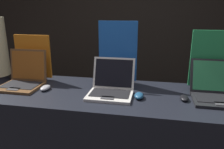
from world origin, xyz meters
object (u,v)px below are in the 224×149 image
(promo_stand_back, at_px, (214,62))
(mouse_front, at_px, (45,88))
(laptop_middle, at_px, (111,86))
(mouse_middle, at_px, (139,96))
(mouse_back, at_px, (184,98))
(promo_stand_front, at_px, (33,59))
(laptop_front, at_px, (23,78))
(laptop_back, at_px, (218,91))
(promo_stand_middle, at_px, (118,54))

(promo_stand_back, bearing_deg, mouse_front, -168.36)
(laptop_middle, height_order, promo_stand_back, promo_stand_back)
(laptop_middle, bearing_deg, mouse_middle, -12.44)
(mouse_back, bearing_deg, promo_stand_back, 48.70)
(promo_stand_front, relative_size, mouse_back, 3.85)
(laptop_front, xyz_separation_m, mouse_front, (0.23, -0.06, -0.05))
(mouse_front, height_order, promo_stand_back, promo_stand_back)
(promo_stand_front, height_order, laptop_back, promo_stand_front)
(laptop_back, distance_m, promo_stand_back, 0.26)
(promo_stand_front, height_order, promo_stand_back, promo_stand_back)
(laptop_back, bearing_deg, mouse_back, -162.33)
(promo_stand_front, bearing_deg, laptop_back, -6.46)
(promo_stand_front, bearing_deg, promo_stand_back, 0.80)
(promo_stand_front, distance_m, promo_stand_middle, 0.77)
(laptop_middle, xyz_separation_m, mouse_back, (0.53, -0.02, -0.04))
(laptop_front, relative_size, promo_stand_back, 0.71)
(laptop_back, xyz_separation_m, mouse_back, (-0.24, -0.08, -0.05))
(mouse_middle, height_order, mouse_back, mouse_middle)
(promo_stand_front, xyz_separation_m, mouse_back, (1.30, -0.25, -0.18))
(promo_stand_front, distance_m, mouse_middle, 1.03)
(promo_stand_middle, distance_m, laptop_back, 0.83)
(promo_stand_front, distance_m, laptop_back, 1.55)
(laptop_front, height_order, laptop_middle, laptop_front)
(promo_stand_front, distance_m, mouse_back, 1.33)
(mouse_middle, bearing_deg, laptop_front, 174.84)
(promo_stand_middle, height_order, mouse_back, promo_stand_middle)
(laptop_front, relative_size, promo_stand_front, 0.82)
(promo_stand_front, distance_m, promo_stand_back, 1.54)
(laptop_front, relative_size, mouse_front, 2.85)
(mouse_front, relative_size, promo_stand_back, 0.25)
(promo_stand_middle, relative_size, promo_stand_back, 1.13)
(mouse_front, relative_size, mouse_back, 1.11)
(mouse_middle, distance_m, laptop_back, 0.57)
(promo_stand_middle, xyz_separation_m, mouse_back, (0.53, -0.31, -0.24))
(laptop_back, bearing_deg, promo_stand_back, 90.00)
(mouse_front, distance_m, promo_stand_back, 1.35)
(mouse_front, xyz_separation_m, laptop_back, (1.31, 0.07, 0.04))
(laptop_front, xyz_separation_m, promo_stand_back, (1.54, 0.21, 0.16))
(laptop_middle, bearing_deg, promo_stand_back, 17.92)
(mouse_middle, bearing_deg, laptop_back, 10.34)
(laptop_middle, bearing_deg, promo_stand_middle, 90.00)
(laptop_middle, relative_size, promo_stand_back, 0.71)
(laptop_back, bearing_deg, promo_stand_front, 173.54)
(promo_stand_middle, relative_size, mouse_back, 5.03)
(promo_stand_middle, xyz_separation_m, laptop_back, (0.77, -0.23, -0.19))
(mouse_front, bearing_deg, mouse_middle, -2.10)
(laptop_middle, height_order, promo_stand_middle, promo_stand_middle)
(laptop_front, distance_m, promo_stand_front, 0.23)
(laptop_front, bearing_deg, mouse_front, -14.94)
(promo_stand_front, relative_size, laptop_middle, 1.22)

